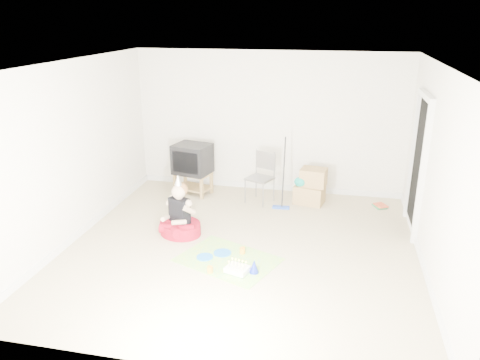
% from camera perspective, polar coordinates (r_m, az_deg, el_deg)
% --- Properties ---
extents(ground, '(5.00, 5.00, 0.00)m').
position_cam_1_polar(ground, '(6.83, 0.12, -8.30)').
color(ground, '#BFAF89').
rests_on(ground, ground).
extents(doorway_recess, '(0.02, 0.90, 2.05)m').
position_cam_1_polar(doorway_recess, '(7.53, 20.93, 1.52)').
color(doorway_recess, black).
rests_on(doorway_recess, ground).
extents(tv_stand, '(0.73, 0.56, 0.40)m').
position_cam_1_polar(tv_stand, '(8.79, -5.73, -0.12)').
color(tv_stand, olive).
rests_on(tv_stand, ground).
extents(crt_tv, '(0.73, 0.65, 0.55)m').
position_cam_1_polar(crt_tv, '(8.66, -5.83, 2.58)').
color(crt_tv, black).
rests_on(crt_tv, tv_stand).
extents(folding_chair, '(0.54, 0.53, 0.93)m').
position_cam_1_polar(folding_chair, '(8.28, 2.41, 0.20)').
color(folding_chair, gray).
rests_on(folding_chair, ground).
extents(cardboard_boxes, '(0.58, 0.48, 0.64)m').
position_cam_1_polar(cardboard_boxes, '(8.37, 8.59, -0.82)').
color(cardboard_boxes, '#A78451').
rests_on(cardboard_boxes, ground).
extents(floor_mop, '(0.30, 0.40, 1.19)m').
position_cam_1_polar(floor_mop, '(8.09, 5.06, -1.74)').
color(floor_mop, blue).
rests_on(floor_mop, ground).
extents(book_pile, '(0.26, 0.29, 0.05)m').
position_cam_1_polar(book_pile, '(8.56, 16.74, -3.02)').
color(book_pile, '#287845').
rests_on(book_pile, ground).
extents(seated_woman, '(0.88, 0.88, 0.96)m').
position_cam_1_polar(seated_woman, '(7.22, -7.33, -4.99)').
color(seated_woman, maroon).
rests_on(seated_woman, ground).
extents(party_mat, '(1.55, 1.36, 0.01)m').
position_cam_1_polar(party_mat, '(6.53, -1.48, -9.68)').
color(party_mat, '#F1327B').
rests_on(party_mat, ground).
extents(birthday_cake, '(0.34, 0.30, 0.14)m').
position_cam_1_polar(birthday_cake, '(6.22, -0.32, -10.89)').
color(birthday_cake, white).
rests_on(birthday_cake, party_mat).
extents(blue_plate_near, '(0.35, 0.35, 0.01)m').
position_cam_1_polar(blue_plate_near, '(6.68, -2.16, -8.86)').
color(blue_plate_near, blue).
rests_on(blue_plate_near, party_mat).
extents(blue_plate_far, '(0.24, 0.24, 0.01)m').
position_cam_1_polar(blue_plate_far, '(6.59, -4.32, -9.34)').
color(blue_plate_far, blue).
rests_on(blue_plate_far, party_mat).
extents(orange_cup_near, '(0.10, 0.10, 0.09)m').
position_cam_1_polar(orange_cup_near, '(6.66, 0.30, -8.59)').
color(orange_cup_near, orange).
rests_on(orange_cup_near, party_mat).
extents(orange_cup_far, '(0.10, 0.10, 0.08)m').
position_cam_1_polar(orange_cup_far, '(6.22, -3.69, -10.83)').
color(orange_cup_far, orange).
rests_on(orange_cup_far, party_mat).
extents(blue_party_hat, '(0.18, 0.18, 0.18)m').
position_cam_1_polar(blue_party_hat, '(6.19, 1.74, -10.47)').
color(blue_party_hat, '#1B30BE').
rests_on(blue_party_hat, party_mat).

